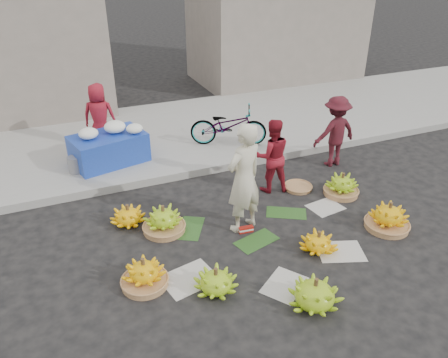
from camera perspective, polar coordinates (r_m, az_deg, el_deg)
name	(u,v)px	position (r m, az deg, el deg)	size (l,w,h in m)	color
ground	(257,232)	(6.78, 4.27, -6.96)	(80.00, 80.00, 0.00)	black
curb	(206,169)	(8.47, -2.42, 1.37)	(40.00, 0.25, 0.15)	gray
sidewalk	(174,132)	(10.30, -6.60, 6.15)	(40.00, 4.00, 0.12)	gray
newspaper_scatter	(282,263)	(6.23, 7.64, -10.80)	(3.20, 1.80, 0.00)	beige
banana_leaves	(245,227)	(6.89, 2.77, -6.25)	(2.00, 1.00, 0.00)	#214C19
banana_bunch_0	(144,274)	(5.82, -10.39, -12.11)	(0.60, 0.60, 0.42)	#A16F43
banana_bunch_1	(216,281)	(5.66, -1.07, -13.20)	(0.62, 0.62, 0.36)	#7AB119
banana_bunch_2	(315,294)	(5.56, 11.76, -14.46)	(0.71, 0.71, 0.42)	#7AB119
banana_bunch_3	(318,242)	(6.46, 12.21, -8.10)	(0.62, 0.62, 0.33)	yellow
banana_bunch_4	(388,217)	(7.22, 20.67, -4.65)	(0.77, 0.77, 0.46)	#A16F43
banana_bunch_5	(342,185)	(7.94, 15.13, -0.81)	(0.60, 0.60, 0.42)	#A16F43
banana_bunch_6	(164,220)	(6.76, -7.89, -5.34)	(0.73, 0.73, 0.45)	#A16F43
banana_bunch_7	(128,216)	(7.04, -12.40, -4.69)	(0.60, 0.60, 0.35)	yellow
basket_spare	(298,187)	(8.02, 9.65, -1.07)	(0.49, 0.49, 0.06)	#A16F43
incense_stack	(246,229)	(6.75, 2.89, -6.59)	(0.23, 0.07, 0.09)	#AC1A12
vendor_cream	(244,179)	(6.43, 2.61, 0.04)	(0.63, 0.42, 1.73)	beige
vendor_red	(272,156)	(7.64, 6.25, 3.04)	(0.65, 0.51, 1.34)	#A41925
man_striped	(335,132)	(8.80, 14.32, 6.03)	(0.91, 0.52, 1.41)	maroon
flower_table	(109,147)	(8.79, -14.77, 4.12)	(1.53, 1.15, 0.80)	#1937A4
grey_bucket	(75,164)	(8.64, -18.84, 1.81)	(0.27, 0.27, 0.31)	gray
flower_vendor	(100,116)	(9.39, -15.94, 7.88)	(0.67, 0.44, 1.37)	#A41925
bicycle	(228,126)	(9.26, 0.58, 6.97)	(1.61, 0.56, 0.85)	gray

